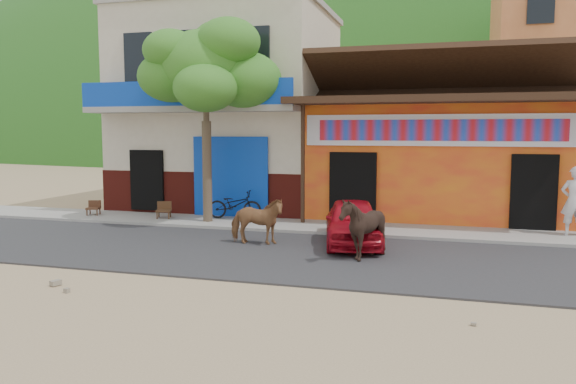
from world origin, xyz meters
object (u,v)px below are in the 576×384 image
at_px(tree, 206,121).
at_px(cow_dark, 363,228).
at_px(pedestrian, 574,201).
at_px(red_car, 353,222).
at_px(scooter, 235,205).
at_px(cow_tan, 257,221).
at_px(cafe_chair_left, 93,202).
at_px(cafe_chair_right, 163,203).

xyz_separation_m(tree, cow_dark, (5.20, -3.41, -2.39)).
distance_m(tree, pedestrian, 10.33).
height_order(red_car, scooter, red_car).
distance_m(tree, cow_dark, 6.66).
xyz_separation_m(tree, cow_tan, (2.44, -2.50, -2.50)).
relative_size(pedestrian, cafe_chair_left, 2.11).
bearing_deg(cow_dark, cafe_chair_right, -138.57).
height_order(pedestrian, cafe_chair_right, pedestrian).
bearing_deg(cow_dark, pedestrian, 107.98).
relative_size(cow_tan, cafe_chair_right, 1.45).
relative_size(cow_tan, scooter, 0.83).
bearing_deg(pedestrian, cow_tan, 17.77).
xyz_separation_m(scooter, pedestrian, (9.50, -0.15, 0.47)).
bearing_deg(red_car, cafe_chair_left, 155.08).
distance_m(scooter, cafe_chair_right, 2.23).
bearing_deg(scooter, tree, 129.42).
height_order(cow_tan, scooter, cow_tan).
xyz_separation_m(cafe_chair_left, cafe_chair_right, (2.53, 0.01, 0.05)).
xyz_separation_m(tree, cafe_chair_right, (-1.56, 0.15, -2.52)).
height_order(scooter, cafe_chair_left, scooter).
distance_m(scooter, pedestrian, 9.51).
height_order(red_car, cafe_chair_right, red_car).
bearing_deg(cafe_chair_right, tree, -25.39).
bearing_deg(tree, scooter, 48.83).
height_order(cow_tan, cafe_chair_right, cow_tan).
xyz_separation_m(cow_tan, cafe_chair_right, (-4.00, 2.65, -0.03)).
distance_m(tree, cow_tan, 4.29).
xyz_separation_m(pedestrian, cafe_chair_right, (-11.66, -0.38, -0.43)).
distance_m(red_car, cafe_chair_right, 6.59).
distance_m(tree, scooter, 2.72).
relative_size(cow_dark, pedestrian, 0.76).
relative_size(red_car, scooter, 1.99).
distance_m(red_car, cafe_chair_left, 9.03).
relative_size(tree, red_car, 1.82).
bearing_deg(cafe_chair_left, pedestrian, -17.09).
xyz_separation_m(red_car, cafe_chair_left, (-8.81, 1.98, -0.05)).
bearing_deg(tree, cow_tan, -45.65).
xyz_separation_m(cow_dark, scooter, (-4.60, 4.09, -0.17)).
bearing_deg(red_car, pedestrian, 11.53).
height_order(tree, cafe_chair_left, tree).
relative_size(scooter, cafe_chair_right, 1.74).
relative_size(tree, cafe_chair_right, 6.29).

